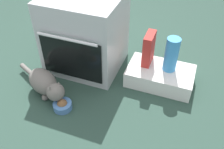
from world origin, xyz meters
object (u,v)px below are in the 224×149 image
Objects in this scene: water_bottle at (171,55)px; food_bowl at (62,105)px; pantry_cabinet at (160,76)px; cereal_box at (149,49)px; cat at (45,83)px; oven at (85,33)px.

food_bowl is at bearing -139.84° from water_bottle.
cereal_box reaches higher than pantry_cabinet.
water_bottle reaches higher than cereal_box.
cat is at bearing -151.40° from pantry_cabinet.
pantry_cabinet is at bearing -153.91° from water_bottle.
cat is (-0.85, -0.46, 0.04)m from pantry_cabinet.
oven is 1.15× the size of cat.
oven is at bearing 99.59° from cat.
oven is 2.44× the size of cereal_box.
water_bottle is (0.19, -0.03, 0.01)m from cereal_box.
cat is 1.05m from water_bottle.
water_bottle is at bearing 55.14° from cat.
cat is 1.98× the size of water_bottle.
cereal_box is at bearing 3.82° from oven.
cereal_box is 0.20m from water_bottle.
water_bottle is at bearing -8.60° from cereal_box.
oven is 0.56m from cat.
oven is 0.57m from cereal_box.
oven reaches higher than water_bottle.
pantry_cabinet is at bearing -23.45° from cereal_box.
oven reaches higher than food_bowl.
cat is at bearing 153.30° from food_bowl.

